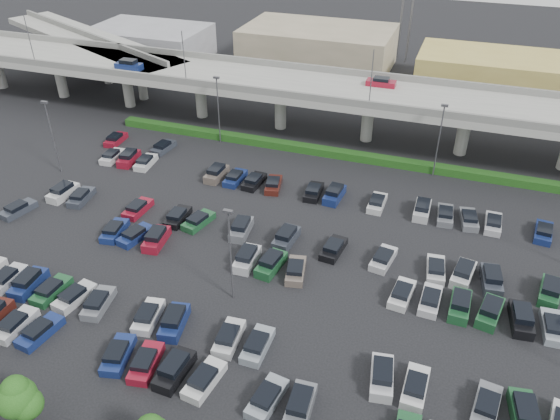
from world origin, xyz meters
name	(u,v)px	position (x,y,z in m)	size (l,w,h in m)	color
ground	(262,251)	(0.00, 0.00, 0.00)	(280.00, 280.00, 0.00)	black
overpass	(336,93)	(-0.21, 32.01, 6.97)	(150.00, 13.00, 15.80)	gray
on_ramp	(89,42)	(-52.10, 43.05, 6.86)	(50.93, 30.13, 8.80)	gray
hedge	(323,151)	(0.00, 25.00, 0.55)	(66.00, 1.60, 1.10)	#1A4213
parked_cars	(247,267)	(-0.18, -3.82, 0.62)	(63.12, 41.64, 1.67)	#31353F
light_poles	(232,188)	(-4.13, 2.00, 6.24)	(66.90, 48.38, 10.30)	#525257
distant_buildings	(438,64)	(12.38, 61.81, 3.74)	(138.00, 24.00, 9.00)	gray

